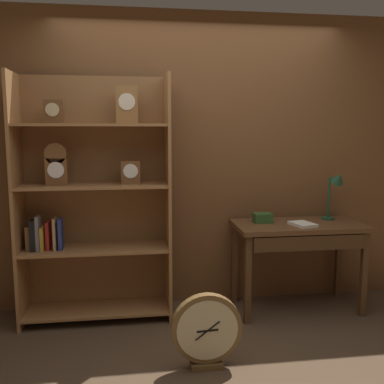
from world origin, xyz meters
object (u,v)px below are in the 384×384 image
object	(u,v)px
toolbox_small	(262,218)
workbench	(299,236)
desk_lamp	(336,186)
round_clock_large	(207,331)
open_repair_manual	(303,224)
bookshelf	(92,200)

from	to	relation	value
toolbox_small	workbench	bearing A→B (deg)	-18.90
workbench	desk_lamp	distance (m)	0.57
desk_lamp	round_clock_large	xyz separation A→B (m)	(-1.33, -0.94, -0.82)
desk_lamp	open_repair_manual	xyz separation A→B (m)	(-0.37, -0.19, -0.29)
round_clock_large	workbench	bearing A→B (deg)	40.89
bookshelf	workbench	bearing A→B (deg)	-3.27
bookshelf	toolbox_small	world-z (taller)	bookshelf
desk_lamp	open_repair_manual	size ratio (longest dim) A/B	2.06
bookshelf	open_repair_manual	bearing A→B (deg)	-5.71
desk_lamp	toolbox_small	distance (m)	0.72
toolbox_small	open_repair_manual	distance (m)	0.35
desk_lamp	round_clock_large	size ratio (longest dim) A/B	0.88
round_clock_large	toolbox_small	bearing A→B (deg)	54.72
bookshelf	open_repair_manual	world-z (taller)	bookshelf
open_repair_manual	workbench	bearing A→B (deg)	76.37
workbench	round_clock_large	bearing A→B (deg)	-139.11
desk_lamp	open_repair_manual	bearing A→B (deg)	-153.45
toolbox_small	desk_lamp	bearing A→B (deg)	0.86
bookshelf	toolbox_small	size ratio (longest dim) A/B	12.93
workbench	round_clock_large	world-z (taller)	workbench
bookshelf	open_repair_manual	size ratio (longest dim) A/B	9.19
workbench	open_repair_manual	world-z (taller)	open_repair_manual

